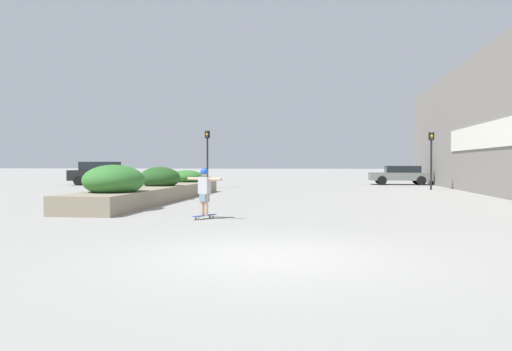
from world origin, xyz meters
The scene contains 9 objects.
ground_plane centered at (0.00, 0.00, 0.00)m, with size 300.00×300.00×0.00m, color gray.
building_wall_right centered at (8.71, 16.65, 3.55)m, with size 0.67×38.76×7.11m.
planter_box centered at (-5.88, 11.28, 0.51)m, with size 1.99×13.48×1.46m.
skateboard centered at (-2.31, 5.13, 0.07)m, with size 0.53×0.78×0.10m.
skateboarder centered at (-2.31, 5.13, 0.87)m, with size 1.07×0.63×1.27m.
car_leftmost centered at (-14.64, 25.27, 0.84)m, with size 4.40×1.97×1.63m.
car_center_right centered at (6.24, 28.74, 0.72)m, with size 4.29×1.92×1.35m.
traffic_light_left centered at (-6.29, 22.11, 2.40)m, with size 0.28×0.30×3.52m.
traffic_light_right centered at (6.91, 21.73, 2.26)m, with size 0.28×0.30×3.29m.
Camera 1 is at (0.89, -7.88, 1.48)m, focal length 35.00 mm.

